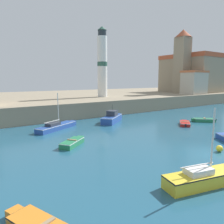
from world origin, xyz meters
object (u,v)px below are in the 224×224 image
Objects in this scene: motorboat_blue_6 at (112,118)px; harbor_shed_mid_row at (194,82)px; sailboat_yellow_0 at (206,177)px; lighthouse at (102,63)px; mooring_buoy at (219,149)px; dinghy_green_1 at (73,142)px; church at (190,72)px; dinghy_green_5 at (204,120)px; sailboat_blue_2 at (57,126)px; dinghy_red_7 at (185,123)px.

harbor_shed_mid_row is at bearing 13.98° from motorboat_blue_6.
sailboat_yellow_0 is 0.41× the size of lighthouse.
harbor_shed_mid_row reaches higher than mooring_buoy.
church is at bearing 24.68° from dinghy_green_1.
dinghy_green_5 is at bearing -34.22° from motorboat_blue_6.
motorboat_blue_6 is at bearing 37.39° from dinghy_green_1.
dinghy_green_1 is at bearing -99.01° from sailboat_blue_2.
sailboat_yellow_0 is 2.00× the size of dinghy_green_5.
sailboat_yellow_0 is at bearing -143.77° from harbor_shed_mid_row.
harbor_shed_mid_row reaches higher than dinghy_red_7.
harbor_shed_mid_row is (40.69, 15.25, 5.35)m from dinghy_green_1.
sailboat_yellow_0 is at bearing -111.88° from lighthouse.
harbor_shed_mid_row is (24.00, -5.87, -4.18)m from lighthouse.
dinghy_red_7 is (7.25, -7.68, -0.40)m from motorboat_blue_6.
mooring_buoy is 0.04× the size of lighthouse.
sailboat_yellow_0 is at bearing -83.77° from sailboat_blue_2.
lighthouse is at bearing 77.58° from mooring_buoy.
harbor_shed_mid_row reaches higher than dinghy_green_5.
motorboat_blue_6 is at bearing 145.78° from dinghy_green_5.
dinghy_green_5 is at bearing -141.04° from harbor_shed_mid_row.
sailboat_yellow_0 reaches higher than motorboat_blue_6.
dinghy_green_1 reaches higher than dinghy_green_5.
church reaches higher than dinghy_green_5.
sailboat_blue_2 reaches higher than mooring_buoy.
mooring_buoy is at bearing -42.60° from dinghy_green_1.
harbor_shed_mid_row reaches higher than dinghy_green_1.
lighthouse reaches higher than harbor_shed_mid_row.
lighthouse is (6.68, 30.33, 9.54)m from mooring_buoy.
sailboat_blue_2 is 1.04× the size of harbor_shed_mid_row.
motorboat_blue_6 reaches higher than mooring_buoy.
motorboat_blue_6 is at bearing 133.36° from dinghy_red_7.
motorboat_blue_6 is (6.59, 19.71, 0.16)m from sailboat_yellow_0.
mooring_buoy is 49.87m from church.
sailboat_yellow_0 is at bearing -139.00° from dinghy_red_7.
sailboat_blue_2 is 40.58m from harbor_shed_mid_row.
church is at bearing 35.71° from dinghy_red_7.
sailboat_yellow_0 reaches higher than sailboat_blue_2.
dinghy_red_7 is (13.84, 12.03, -0.24)m from sailboat_yellow_0.
mooring_buoy is at bearing -128.17° from dinghy_red_7.
dinghy_green_1 is at bearing -128.32° from lighthouse.
mooring_buoy is (-7.17, -9.12, 0.04)m from dinghy_red_7.
dinghy_green_1 is 43.78m from harbor_shed_mid_row.
dinghy_green_1 is at bearing -155.32° from church.
dinghy_green_1 is 17.18m from dinghy_red_7.
lighthouse is (-31.29, -0.93, 1.32)m from church.
sailboat_blue_2 is 8.74m from motorboat_blue_6.
dinghy_red_7 is at bearing -0.28° from dinghy_green_1.
lighthouse is 2.37× the size of harbor_shed_mid_row.
mooring_buoy is at bearing -140.54° from church.
lighthouse is (-0.49, 21.21, 9.58)m from dinghy_red_7.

